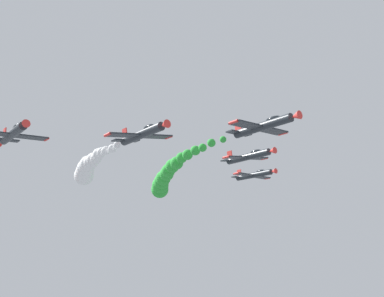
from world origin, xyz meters
name	(u,v)px	position (x,y,z in m)	size (l,w,h in m)	color
airplane_lead	(263,126)	(-0.40, 13.64, 74.51)	(9.57, 10.35, 2.33)	#23282D
smoke_trail_lead	(165,179)	(-7.11, -16.92, 72.84)	(12.61, 32.41, 5.00)	green
airplane_left_inner	(249,156)	(-10.91, 1.32, 74.42)	(9.54, 10.35, 2.61)	#23282D
airplane_right_inner	(142,134)	(10.64, 3.02, 73.86)	(9.51, 10.35, 2.72)	#23282D
smoke_trail_right_inner	(87,169)	(7.44, -20.41, 73.44)	(7.30, 24.03, 3.75)	white
airplane_left_outer	(254,175)	(-23.19, -8.61, 74.25)	(9.56, 10.35, 2.32)	#23282D
airplane_right_outer	(13,133)	(23.05, -9.19, 74.44)	(9.56, 10.35, 2.35)	#23282D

